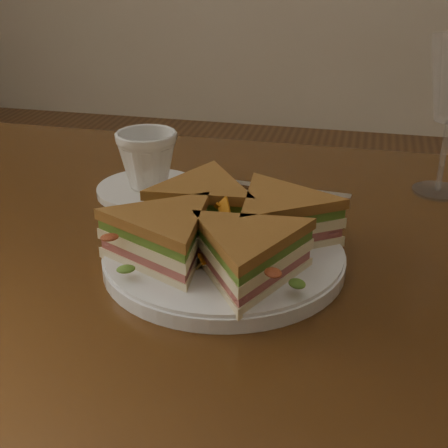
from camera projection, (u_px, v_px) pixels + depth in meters
name	position (u px, v px, depth m)	size (l,w,h in m)	color
table	(243.00, 317.00, 0.78)	(1.20, 0.80, 0.75)	#341D0C
plate	(224.00, 258.00, 0.70)	(0.27, 0.27, 0.02)	white
sandwich_wedges	(224.00, 228.00, 0.68)	(0.32, 0.32, 0.06)	beige
crisps_mound	(224.00, 231.00, 0.68)	(0.09, 0.09, 0.05)	orange
spoon	(201.00, 185.00, 0.90)	(0.18, 0.04, 0.01)	silver
knife	(271.00, 188.00, 0.90)	(0.22, 0.03, 0.00)	silver
saucer	(149.00, 190.00, 0.89)	(0.15, 0.15, 0.01)	white
coffee_cup	(147.00, 160.00, 0.87)	(0.09, 0.09, 0.08)	white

